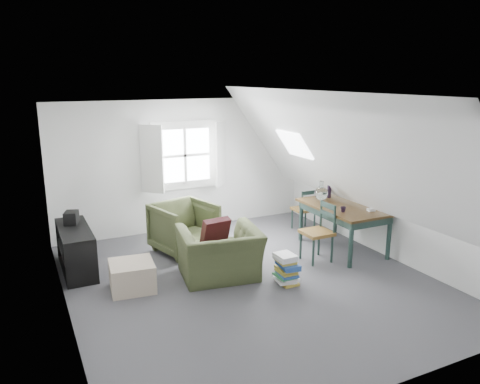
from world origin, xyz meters
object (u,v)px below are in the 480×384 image
media_shelf (76,252)px  dining_chair_far (305,209)px  dining_table (343,212)px  armchair_far (185,251)px  armchair_near (220,277)px  dining_chair_near (319,231)px  magazine_stack (286,269)px  ottoman (132,276)px

media_shelf → dining_chair_far: bearing=6.3°
dining_table → media_shelf: (-4.23, 1.02, -0.37)m
armchair_far → dining_table: size_ratio=0.60×
armchair_near → dining_table: size_ratio=0.73×
dining_chair_far → dining_chair_near: 1.54m
armchair_far → media_shelf: size_ratio=0.71×
armchair_near → magazine_stack: magazine_stack is taller
armchair_far → dining_table: (2.48, -1.09, 0.68)m
dining_chair_far → ottoman: bearing=7.7°
dining_chair_near → magazine_stack: dining_chair_near is taller
armchair_near → dining_chair_near: dining_chair_near is taller
dining_table → armchair_near: bearing=-174.2°
armchair_near → magazine_stack: size_ratio=2.59×
dining_chair_far → magazine_stack: size_ratio=1.85×
dining_table → dining_chair_far: (-0.00, 1.17, -0.25)m
ottoman → magazine_stack: 2.19m
armchair_far → media_shelf: bearing=166.9°
dining_table → media_shelf: size_ratio=1.18×
ottoman → dining_table: size_ratio=0.38×
armchair_far → dining_chair_near: bearing=-51.1°
armchair_near → dining_chair_near: (1.70, -0.09, 0.49)m
ottoman → magazine_stack: (2.04, -0.79, 0.02)m
armchair_near → media_shelf: size_ratio=0.86×
ottoman → media_shelf: bearing=121.7°
ottoman → armchair_near: bearing=-7.7°
armchair_near → magazine_stack: (0.78, -0.62, 0.22)m
armchair_near → dining_chair_far: (2.36, 1.31, 0.43)m
ottoman → dining_chair_near: 2.99m
dining_table → dining_chair_far: bearing=92.5°
armchair_near → magazine_stack: bearing=150.0°
dining_table → dining_chair_near: bearing=-158.8°
dining_chair_far → armchair_far: bearing=-7.9°
dining_chair_near → media_shelf: bearing=-104.1°
magazine_stack → media_shelf: bearing=146.1°
media_shelf → armchair_near: bearing=-27.4°
ottoman → dining_chair_near: dining_chair_near is taller
armchair_near → ottoman: ottoman is taller
armchair_far → dining_table: 2.79m
armchair_near → armchair_far: armchair_far is taller
dining_chair_far → dining_chair_near: dining_chair_near is taller
magazine_stack → dining_table: bearing=25.6°
armchair_near → dining_table: bearing=-168.0°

